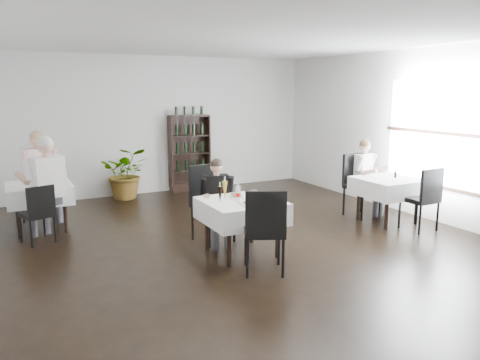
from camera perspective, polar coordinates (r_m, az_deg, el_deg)
name	(u,v)px	position (r m, az deg, el deg)	size (l,w,h in m)	color
room_shell	(261,146)	(6.44, 2.55, 4.13)	(9.00, 9.00, 9.00)	black
window_right	(438,135)	(8.70, 23.00, 5.02)	(0.06, 2.30, 1.85)	white
wine_shelf	(190,154)	(10.66, -6.15, 3.21)	(0.90, 0.28, 1.75)	black
main_table	(241,211)	(6.47, 0.17, -3.77)	(1.03, 1.03, 0.77)	black
left_table	(39,193)	(8.24, -23.27, -1.47)	(0.98, 0.98, 0.77)	black
right_table	(388,187)	(8.45, 17.60, -0.81)	(0.98, 0.98, 0.77)	black
potted_tree	(126,173)	(10.12, -13.67, 0.84)	(0.99, 0.86, 1.10)	#24541D
main_chair_far	(210,198)	(7.11, -3.73, -2.17)	(0.61, 0.61, 1.15)	black
main_chair_near	(265,226)	(5.76, 3.04, -5.61)	(0.66, 0.66, 1.09)	black
left_chair_far	(37,188)	(9.03, -23.47, -0.93)	(0.56, 0.56, 0.97)	black
left_chair_near	(39,210)	(7.54, -23.35, -3.42)	(0.52, 0.53, 0.89)	black
right_chair_far	(359,181)	(8.77, 14.26, -0.07)	(0.56, 0.57, 1.12)	black
right_chair_near	(424,195)	(8.10, 21.55, -1.71)	(0.49, 0.50, 1.05)	black
diner_main	(218,195)	(6.86, -2.76, -1.87)	(0.53, 0.55, 1.28)	#414149
diner_left_far	(41,169)	(8.76, -23.09, 1.19)	(0.68, 0.73, 1.58)	#414149
diner_left_near	(45,180)	(7.62, -22.64, -0.02)	(0.69, 0.74, 1.60)	#414149
diner_right_far	(367,171)	(8.89, 15.21, 1.06)	(0.58, 0.62, 1.38)	#414149
plate_far	(237,197)	(6.58, -0.32, -2.03)	(0.29, 0.29, 0.07)	white
plate_near	(251,203)	(6.21, 1.30, -2.79)	(0.30, 0.30, 0.08)	white
pilsner_dark	(220,195)	(6.26, -2.45, -1.78)	(0.07, 0.07, 0.28)	black
pilsner_lager	(225,190)	(6.42, -1.85, -1.28)	(0.08, 0.08, 0.33)	gold
coke_bottle	(238,194)	(6.36, -0.24, -1.66)	(0.07, 0.07, 0.26)	silver
napkin_cutlery	(269,200)	(6.40, 3.56, -2.50)	(0.24, 0.22, 0.02)	black
pepper_mill	(395,175)	(8.50, 18.41, 0.63)	(0.04, 0.04, 0.11)	black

